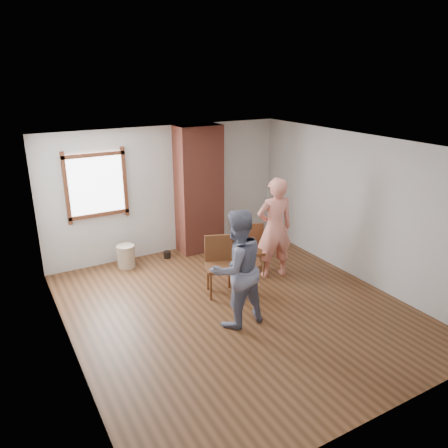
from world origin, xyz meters
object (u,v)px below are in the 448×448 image
(man, at_px, (237,269))
(person_pink, at_px, (275,228))
(side_table, at_px, (249,273))
(dining_chair_right, at_px, (253,246))
(stoneware_crock, at_px, (126,256))
(dining_chair_left, at_px, (219,262))

(man, bearing_deg, person_pink, -147.00)
(side_table, bearing_deg, dining_chair_right, 52.97)
(stoneware_crock, relative_size, dining_chair_left, 0.44)
(man, bearing_deg, stoneware_crock, -76.54)
(side_table, bearing_deg, stoneware_crock, 124.43)
(man, relative_size, person_pink, 0.96)
(stoneware_crock, bearing_deg, side_table, -55.57)
(person_pink, bearing_deg, stoneware_crock, -25.63)
(dining_chair_right, bearing_deg, side_table, -103.42)
(dining_chair_right, height_order, man, man)
(stoneware_crock, bearing_deg, man, -73.30)
(dining_chair_left, distance_m, person_pink, 1.23)
(dining_chair_left, height_order, side_table, dining_chair_left)
(dining_chair_right, relative_size, side_table, 1.53)
(person_pink, bearing_deg, dining_chair_left, 14.56)
(dining_chair_left, bearing_deg, dining_chair_right, 42.34)
(man, bearing_deg, dining_chair_left, -107.85)
(stoneware_crock, relative_size, man, 0.25)
(dining_chair_right, bearing_deg, man, -107.21)
(stoneware_crock, height_order, dining_chair_right, dining_chair_right)
(dining_chair_left, relative_size, person_pink, 0.53)
(dining_chair_left, distance_m, man, 1.07)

